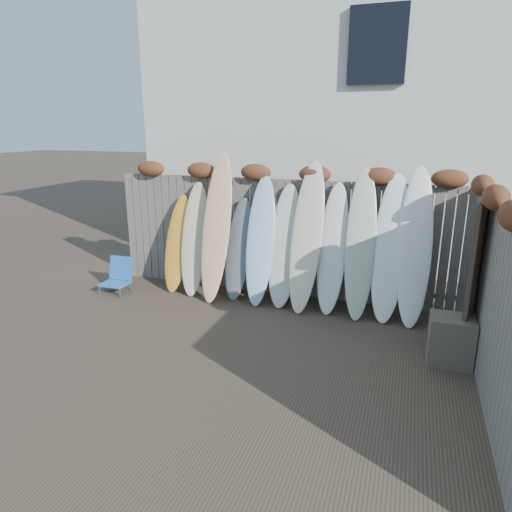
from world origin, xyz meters
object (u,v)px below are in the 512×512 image
(wooden_crate, at_px, (451,340))
(surfboard_0, at_px, (177,244))
(beach_chair, at_px, (118,276))
(lattice_panel, at_px, (480,275))

(wooden_crate, height_order, surfboard_0, surfboard_0)
(beach_chair, bearing_deg, surfboard_0, 25.00)
(lattice_panel, bearing_deg, wooden_crate, -101.56)
(wooden_crate, bearing_deg, surfboard_0, 163.50)
(wooden_crate, xyz_separation_m, lattice_panel, (0.30, 0.56, 0.70))
(wooden_crate, height_order, lattice_panel, lattice_panel)
(wooden_crate, bearing_deg, beach_chair, 170.91)
(surfboard_0, bearing_deg, lattice_panel, -3.84)
(beach_chair, height_order, wooden_crate, wooden_crate)
(lattice_panel, height_order, surfboard_0, lattice_panel)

